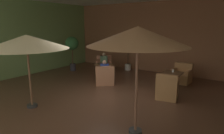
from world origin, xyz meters
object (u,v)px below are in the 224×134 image
(potted_tree_mid_left, at_px, (128,45))
(iced_drink_cup, at_px, (173,71))
(potted_tree_mid_right, at_px, (72,46))
(armchair_front_right_north, at_px, (104,66))
(cafe_table_front_right, at_px, (103,67))
(patron_by_window, at_px, (104,68))
(cafe_table_front_left, at_px, (172,76))
(armchair_front_left_east, at_px, (167,89))
(patron_blue_shirt, at_px, (104,59))
(patio_umbrella_center_beige, at_px, (27,42))
(armchair_front_left_north, at_px, (181,76))
(patio_umbrella_tall_red, at_px, (138,37))
(armchair_front_right_east, at_px, (105,77))

(potted_tree_mid_left, distance_m, iced_drink_cup, 3.78)
(potted_tree_mid_right, height_order, iced_drink_cup, potted_tree_mid_right)
(armchair_front_right_north, bearing_deg, potted_tree_mid_left, 54.52)
(armchair_front_right_north, height_order, iced_drink_cup, armchair_front_right_north)
(cafe_table_front_right, xyz_separation_m, patron_by_window, (0.73, -0.85, 0.19))
(cafe_table_front_left, height_order, armchair_front_left_east, armchair_front_left_east)
(potted_tree_mid_left, distance_m, patron_blue_shirt, 1.62)
(patio_umbrella_center_beige, distance_m, potted_tree_mid_right, 5.20)
(armchair_front_left_north, relative_size, potted_tree_mid_left, 0.45)
(patron_blue_shirt, bearing_deg, armchair_front_left_east, -24.25)
(armchair_front_left_east, distance_m, patio_umbrella_tall_red, 3.33)
(armchair_front_left_north, relative_size, patio_umbrella_tall_red, 0.34)
(potted_tree_mid_right, relative_size, patron_by_window, 2.98)
(patron_blue_shirt, bearing_deg, cafe_table_front_right, -54.72)
(patron_blue_shirt, bearing_deg, armchair_front_right_east, -52.01)
(armchair_front_left_east, height_order, armchair_front_right_east, armchair_front_left_east)
(patio_umbrella_center_beige, bearing_deg, armchair_front_left_north, 60.88)
(armchair_front_left_north, bearing_deg, cafe_table_front_right, -159.40)
(armchair_front_right_north, height_order, patron_by_window, patron_by_window)
(cafe_table_front_left, bearing_deg, armchair_front_left_east, -78.13)
(potted_tree_mid_left, bearing_deg, armchair_front_right_east, -78.70)
(patio_umbrella_center_beige, relative_size, potted_tree_mid_right, 1.30)
(cafe_table_front_right, height_order, armchair_front_right_north, armchair_front_right_north)
(armchair_front_left_east, xyz_separation_m, iced_drink_cup, (-0.24, 1.24, 0.39))
(potted_tree_mid_left, xyz_separation_m, patron_blue_shirt, (-0.80, -1.20, -0.72))
(armchair_front_left_north, height_order, patio_umbrella_tall_red, patio_umbrella_tall_red)
(armchair_front_left_north, xyz_separation_m, patron_by_window, (-2.70, -2.14, 0.38))
(potted_tree_mid_left, bearing_deg, patio_umbrella_tall_red, -57.84)
(armchair_front_left_north, height_order, patio_umbrella_center_beige, patio_umbrella_center_beige)
(cafe_table_front_left, bearing_deg, cafe_table_front_right, -177.75)
(armchair_front_left_east, relative_size, patron_blue_shirt, 1.48)
(armchair_front_left_north, distance_m, patron_blue_shirt, 4.11)
(armchair_front_right_north, xyz_separation_m, potted_tree_mid_left, (0.83, 1.16, 1.10))
(armchair_front_right_east, bearing_deg, armchair_front_left_north, 39.11)
(cafe_table_front_right, distance_m, potted_tree_mid_left, 2.31)
(armchair_front_left_north, distance_m, armchair_front_right_east, 3.44)
(patio_umbrella_center_beige, bearing_deg, iced_drink_cup, 55.94)
(patron_blue_shirt, bearing_deg, patio_umbrella_tall_red, -45.95)
(patio_umbrella_tall_red, height_order, potted_tree_mid_right, patio_umbrella_tall_red)
(armchair_front_right_north, bearing_deg, patio_umbrella_tall_red, -46.01)
(potted_tree_mid_right, bearing_deg, armchair_front_right_east, -19.47)
(armchair_front_left_north, xyz_separation_m, patio_umbrella_tall_red, (0.38, -4.98, 1.99))
(armchair_front_left_north, relative_size, potted_tree_mid_right, 0.45)
(patio_umbrella_tall_red, xyz_separation_m, potted_tree_mid_left, (-3.65, 5.80, -0.87))
(potted_tree_mid_left, distance_m, patron_by_window, 3.10)
(cafe_table_front_left, bearing_deg, potted_tree_mid_right, 179.26)
(armchair_front_left_east, xyz_separation_m, armchair_front_right_east, (-2.85, 0.12, -0.03))
(armchair_front_left_east, xyz_separation_m, patio_umbrella_tall_red, (0.20, -2.69, 1.96))
(armchair_front_left_north, height_order, cafe_table_front_right, armchair_front_left_north)
(patio_umbrella_tall_red, bearing_deg, potted_tree_mid_left, 122.16)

